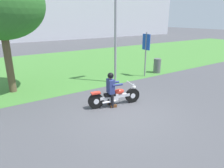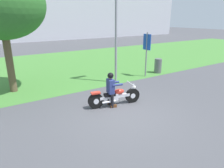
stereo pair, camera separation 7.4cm
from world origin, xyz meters
The scene contains 7 objects.
ground centered at (0.00, 0.00, 0.00)m, with size 120.00×120.00×0.00m, color #4C4C51.
grass_verge centered at (0.00, 9.17, 0.00)m, with size 60.00×12.00×0.01m, color #478438.
motorcycle_lead centered at (0.26, 0.95, 0.38)m, with size 2.18×0.75×0.86m.
rider_lead centered at (0.10, 0.99, 0.81)m, with size 0.61×0.53×1.39m.
streetlight_pole centered at (2.17, 3.52, 3.24)m, with size 0.96×0.20×5.10m.
trash_can centered at (5.44, 3.71, 0.46)m, with size 0.45×0.45×0.91m, color #595E5B.
sign_banner centered at (4.22, 3.53, 1.72)m, with size 0.08×0.60×2.60m.
Camera 1 is at (-4.04, -5.28, 3.37)m, focal length 32.56 mm.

